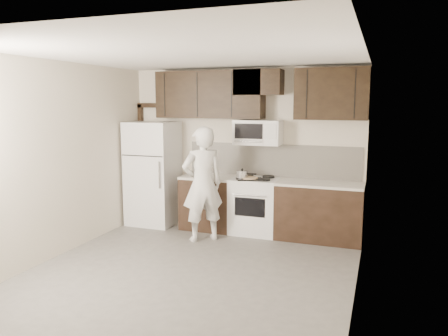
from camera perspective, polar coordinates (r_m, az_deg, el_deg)
The scene contains 14 objects.
floor at distance 5.69m, azimuth -4.49°, elevation -13.49°, with size 4.50×4.50×0.00m, color #575451.
back_wall at distance 7.42m, azimuth 2.59°, elevation 2.50°, with size 4.00×4.00×0.00m, color beige.
ceiling at distance 5.30m, azimuth -4.85°, elevation 14.66°, with size 4.50×4.50×0.00m, color white.
counter_run at distance 7.12m, azimuth 6.44°, elevation -5.12°, with size 2.95×0.64×0.91m.
stove at distance 7.19m, azimuth 4.08°, elevation -4.90°, with size 0.76×0.66×0.94m.
backsplash at distance 7.30m, azimuth 6.30°, elevation 1.01°, with size 2.90×0.02×0.54m, color beige.
upper_cabinets at distance 7.15m, azimuth 3.83°, elevation 9.74°, with size 3.48×0.35×0.78m.
microwave at distance 7.12m, azimuth 4.45°, elevation 4.65°, with size 0.76×0.42×0.40m.
refrigerator at distance 7.76m, azimuth -9.23°, elevation -0.68°, with size 0.80×0.76×1.80m.
door_trim at distance 8.17m, azimuth -10.46°, elevation 2.21°, with size 0.50×0.08×2.12m.
saucepan at distance 7.00m, azimuth 2.39°, elevation -0.90°, with size 0.32×0.19×0.18m.
baking_tray at distance 6.99m, azimuth 3.36°, elevation -1.44°, with size 0.39×0.29×0.02m, color black.
pizza at distance 6.99m, azimuth 3.36°, elevation -1.28°, with size 0.26×0.26×0.02m, color tan.
person at distance 6.72m, azimuth -2.82°, elevation -2.13°, with size 0.65×0.42×1.78m, color silver.
Camera 1 is at (2.20, -4.79, 2.14)m, focal length 35.00 mm.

